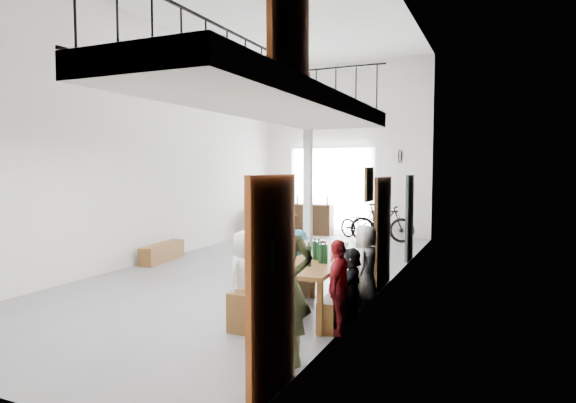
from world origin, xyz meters
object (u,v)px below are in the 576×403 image
at_px(oak_barrel, 261,221).
at_px(host_standing, 283,284).
at_px(tasting_table, 316,267).
at_px(bicycle_near, 363,224).
at_px(side_bench, 162,252).
at_px(serving_counter, 305,219).
at_px(bench_inner, 275,294).

relative_size(oak_barrel, host_standing, 0.55).
distance_m(tasting_table, host_standing, 1.85).
height_order(oak_barrel, bicycle_near, oak_barrel).
bearing_deg(oak_barrel, tasting_table, -57.16).
height_order(side_bench, host_standing, host_standing).
bearing_deg(bicycle_near, serving_counter, 103.76).
distance_m(serving_counter, bicycle_near, 2.13).
xyz_separation_m(oak_barrel, host_standing, (4.68, -8.61, 0.41)).
bearing_deg(bicycle_near, side_bench, 173.46).
distance_m(tasting_table, serving_counter, 8.73).
bearing_deg(bench_inner, serving_counter, 107.99).
relative_size(host_standing, bicycle_near, 1.01).
relative_size(bench_inner, serving_counter, 1.23).
bearing_deg(oak_barrel, bench_inner, -61.34).
bearing_deg(side_bench, host_standing, -40.03).
distance_m(tasting_table, oak_barrel, 8.09).
relative_size(bench_inner, side_bench, 1.56).
relative_size(serving_counter, host_standing, 1.04).
bearing_deg(tasting_table, host_standing, -82.81).
bearing_deg(host_standing, serving_counter, 91.27).
height_order(side_bench, serving_counter, serving_counter).
distance_m(bench_inner, bicycle_near, 7.69).
xyz_separation_m(tasting_table, oak_barrel, (-4.38, 6.79, -0.22)).
relative_size(side_bench, bicycle_near, 0.83).
height_order(tasting_table, oak_barrel, oak_barrel).
height_order(oak_barrel, serving_counter, serving_counter).
height_order(tasting_table, bicycle_near, bicycle_near).
bearing_deg(host_standing, side_bench, 120.58).
xyz_separation_m(oak_barrel, serving_counter, (0.97, 1.24, 0.00)).
distance_m(bench_inner, serving_counter, 8.58).
bearing_deg(oak_barrel, host_standing, -61.47).
bearing_deg(bench_inner, tasting_table, 6.77).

